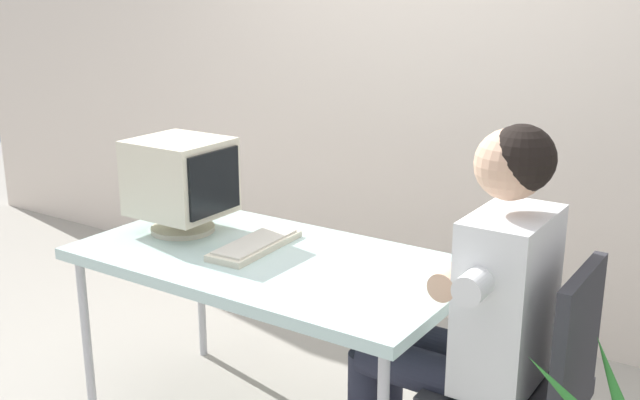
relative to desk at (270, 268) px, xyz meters
The scene contains 6 objects.
wall_back 1.64m from the desk, 77.91° to the left, with size 8.00×0.10×3.00m, color beige.
desk is the anchor object (origin of this frame).
crt_monitor 0.54m from the desk, behind, with size 0.36×0.33×0.38m.
keyboard 0.12m from the desk, 161.22° to the left, with size 0.18×0.43×0.03m.
office_chair 1.00m from the desk, ahead, with size 0.44×0.44×0.91m.
person_seated 0.79m from the desk, ahead, with size 0.74×0.58×1.32m.
Camera 1 is at (1.60, -2.06, 1.70)m, focal length 41.93 mm.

